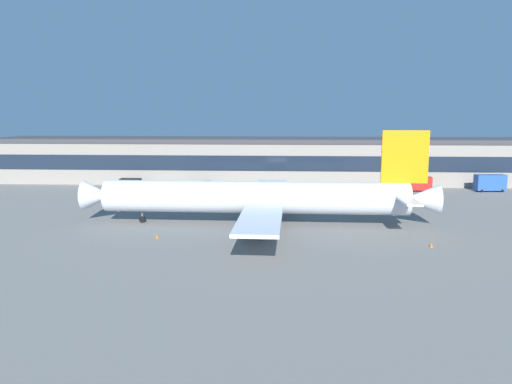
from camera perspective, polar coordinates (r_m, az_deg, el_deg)
The scene contains 9 objects.
ground_plane at distance 86.49m, azimuth 7.29°, elevation -3.80°, with size 600.00×600.00×0.00m, color slate.
terminal_building at distance 141.61m, azimuth 5.86°, elevation 3.60°, with size 174.26×19.61×12.20m.
airliner at distance 86.00m, azimuth 0.45°, elevation -0.61°, with size 60.65×51.98×16.08m.
belt_loader at distance 128.66m, azimuth -6.52°, elevation 0.85°, with size 6.64×3.04×1.95m.
crew_van at distance 132.74m, azimuth -13.99°, elevation 1.02°, with size 5.25×2.38×2.55m.
catering_truck at distance 136.07m, azimuth 24.91°, elevation 1.00°, with size 7.43×3.35×4.15m.
stair_truck at distance 130.20m, azimuth 17.90°, elevation 0.94°, with size 6.05×2.56×3.55m.
traffic_cone_0 at distance 78.47m, azimuth -11.08°, elevation -4.96°, with size 0.48×0.48×0.60m, color #F2590C.
traffic_cone_1 at distance 76.29m, azimuth 19.14°, elevation -5.65°, with size 0.55×0.55×0.69m, color #F2590C.
Camera 1 is at (-5.78, -84.26, 18.64)m, focal length 35.53 mm.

